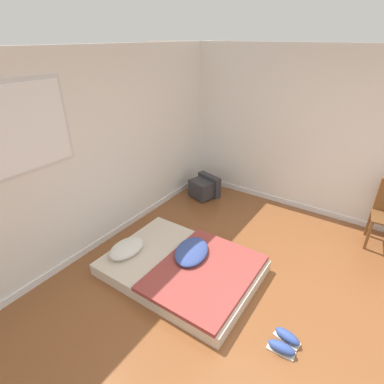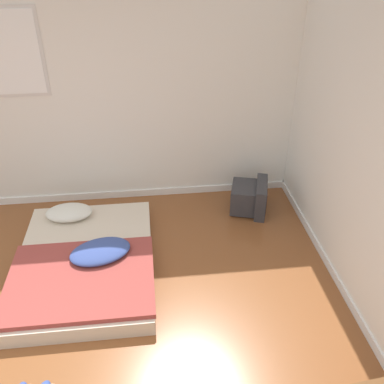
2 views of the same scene
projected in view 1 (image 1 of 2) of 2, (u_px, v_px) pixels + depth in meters
ground_plane at (286, 337)px, 3.00m from camera, size 20.00×20.00×0.00m
wall_back at (85, 160)px, 3.77m from camera, size 7.66×0.08×2.60m
wall_right at (359, 144)px, 4.35m from camera, size 0.08×7.88×2.60m
mattress_bed at (182, 266)px, 3.76m from camera, size 1.37×1.85×0.30m
crt_tv at (204, 187)px, 5.54m from camera, size 0.52×0.55×0.39m
sneaker_pair at (284, 342)px, 2.89m from camera, size 0.29×0.28×0.10m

